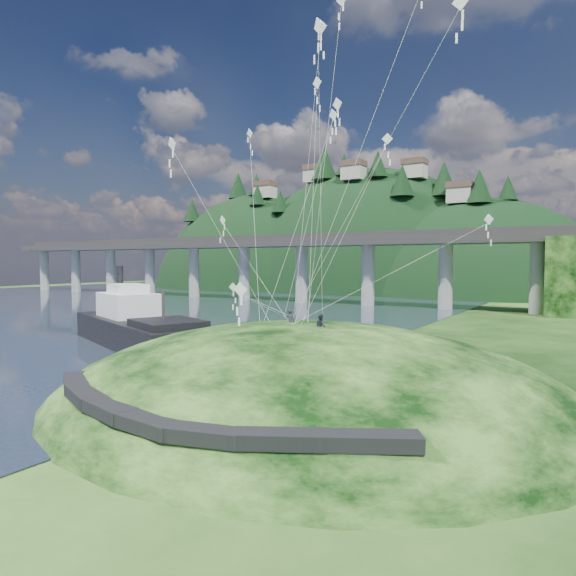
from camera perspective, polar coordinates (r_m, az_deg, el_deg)
The scene contains 10 objects.
ground at distance 36.89m, azimuth -10.43°, elevation -11.17°, with size 320.00×320.00×0.00m, color black.
water at distance 111.79m, azimuth -27.80°, elevation -1.98°, with size 240.00×240.00×0.00m, color #303E58.
grass_hill at distance 34.34m, azimuth 2.25°, elevation -14.80°, with size 36.00×32.00×13.00m.
footpath at distance 24.56m, azimuth -12.86°, elevation -13.42°, with size 22.29×5.84×0.83m.
bridge at distance 108.97m, azimuth 4.05°, elevation 3.35°, with size 160.00×11.00×15.00m.
far_ridge at distance 164.15m, azimuth 7.17°, elevation -2.79°, with size 153.00×70.00×94.50m.
work_barge at distance 56.98m, azimuth -16.37°, elevation -4.06°, with size 24.90×15.32×8.47m.
wooden_dock at distance 44.72m, azimuth -8.98°, elevation -8.05°, with size 14.66×2.70×1.04m.
kite_flyers at distance 32.71m, azimuth 2.23°, elevation -2.67°, with size 3.74×1.89×1.70m.
kite_swarm at distance 34.42m, azimuth 2.99°, elevation 18.01°, with size 19.67×15.87×20.32m.
Camera 1 is at (24.04, -26.50, 8.99)m, focal length 32.00 mm.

